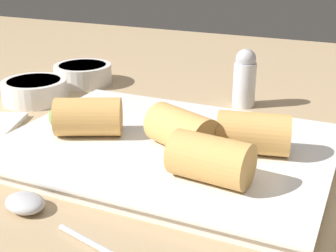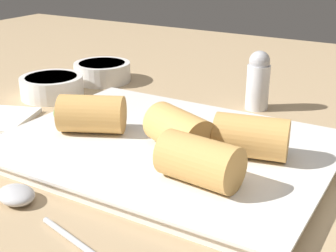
{
  "view_description": "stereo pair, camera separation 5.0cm",
  "coord_description": "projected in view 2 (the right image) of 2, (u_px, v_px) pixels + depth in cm",
  "views": [
    {
      "loc": [
        18.68,
        -42.22,
        23.81
      ],
      "look_at": [
        -0.66,
        0.35,
        5.21
      ],
      "focal_mm": 50.0,
      "sensor_mm": 36.0,
      "label": 1
    },
    {
      "loc": [
        23.14,
        -39.9,
        23.81
      ],
      "look_at": [
        -0.66,
        0.35,
        5.21
      ],
      "focal_mm": 50.0,
      "sensor_mm": 36.0,
      "label": 2
    }
  ],
  "objects": [
    {
      "name": "roll_back_right",
      "position": [
        177.0,
        129.0,
        0.48
      ],
      "size": [
        8.37,
        6.85,
        4.28
      ],
      "color": "#DBA356",
      "rests_on": "serving_plate"
    },
    {
      "name": "salt_shaker",
      "position": [
        258.0,
        80.0,
        0.64
      ],
      "size": [
        3.14,
        3.14,
        8.15
      ],
      "color": "silver",
      "rests_on": "table_surface"
    },
    {
      "name": "serving_plate",
      "position": [
        168.0,
        147.0,
        0.51
      ],
      "size": [
        34.74,
        26.42,
        1.5
      ],
      "color": "white",
      "rests_on": "table_surface"
    },
    {
      "name": "table_surface",
      "position": [
        172.0,
        164.0,
        0.51
      ],
      "size": [
        180.0,
        140.0,
        2.0
      ],
      "color": "tan",
      "rests_on": "ground"
    },
    {
      "name": "dipping_bowl_far",
      "position": [
        102.0,
        71.0,
        0.77
      ],
      "size": [
        9.26,
        9.26,
        3.14
      ],
      "color": "white",
      "rests_on": "table_surface"
    },
    {
      "name": "spoon",
      "position": [
        24.0,
        201.0,
        0.41
      ],
      "size": [
        17.25,
        5.93,
        1.36
      ],
      "color": "silver",
      "rests_on": "table_surface"
    },
    {
      "name": "roll_back_left",
      "position": [
        247.0,
        136.0,
        0.47
      ],
      "size": [
        8.31,
        5.73,
        4.28
      ],
      "color": "#DBA356",
      "rests_on": "serving_plate"
    },
    {
      "name": "dipping_bowl_near",
      "position": [
        52.0,
        86.0,
        0.69
      ],
      "size": [
        9.26,
        9.26,
        3.14
      ],
      "color": "white",
      "rests_on": "table_surface"
    },
    {
      "name": "roll_front_right",
      "position": [
        88.0,
        114.0,
        0.53
      ],
      "size": [
        8.39,
        6.96,
        4.28
      ],
      "color": "#DBA356",
      "rests_on": "serving_plate"
    },
    {
      "name": "roll_front_left",
      "position": [
        196.0,
        160.0,
        0.42
      ],
      "size": [
        8.18,
        4.96,
        4.28
      ],
      "color": "#DBA356",
      "rests_on": "serving_plate"
    }
  ]
}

